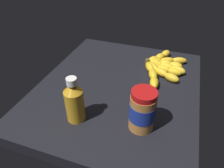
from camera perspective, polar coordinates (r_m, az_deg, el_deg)
name	(u,v)px	position (r cm, az deg, el deg)	size (l,w,h in cm)	color
ground_plane	(118,90)	(87.70, 1.70, -1.59)	(76.05, 63.91, 4.76)	black
banana_bunch	(162,66)	(98.08, 13.57, 4.74)	(33.93, 19.28, 3.71)	yellow
peanut_butter_jar	(142,110)	(65.11, 8.33, -7.15)	(8.24, 8.24, 14.43)	#B27238
honey_bottle	(74,101)	(68.03, -10.27, -4.70)	(6.20, 6.20, 16.47)	gold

